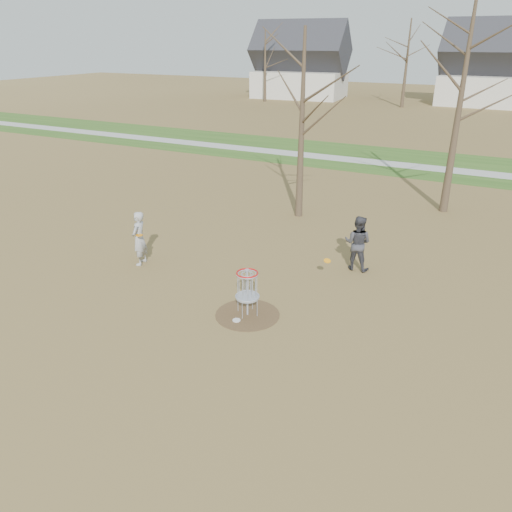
% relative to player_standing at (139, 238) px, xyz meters
% --- Properties ---
extents(ground, '(160.00, 160.00, 0.00)m').
position_rel_player_standing_xyz_m(ground, '(4.82, -1.38, -0.93)').
color(ground, brown).
rests_on(ground, ground).
extents(green_band, '(160.00, 8.00, 0.01)m').
position_rel_player_standing_xyz_m(green_band, '(4.82, 19.62, -0.92)').
color(green_band, '#2D5119').
rests_on(green_band, ground).
extents(footpath, '(160.00, 1.50, 0.01)m').
position_rel_player_standing_xyz_m(footpath, '(4.82, 18.62, -0.91)').
color(footpath, '#9E9E99').
rests_on(footpath, green_band).
extents(dirt_circle, '(1.80, 1.80, 0.01)m').
position_rel_player_standing_xyz_m(dirt_circle, '(4.82, -1.38, -0.92)').
color(dirt_circle, '#47331E').
rests_on(dirt_circle, ground).
extents(player_standing, '(0.57, 0.75, 1.85)m').
position_rel_player_standing_xyz_m(player_standing, '(0.00, 0.00, 0.00)').
color(player_standing, '#A3A3A3').
rests_on(player_standing, ground).
extents(player_throwing, '(0.90, 0.70, 1.85)m').
position_rel_player_standing_xyz_m(player_throwing, '(6.61, 2.93, -0.00)').
color(player_throwing, '#39393E').
rests_on(player_throwing, ground).
extents(disc_grounded, '(0.22, 0.22, 0.02)m').
position_rel_player_standing_xyz_m(disc_grounded, '(4.71, -1.81, -0.91)').
color(disc_grounded, silver).
rests_on(disc_grounded, dirt_circle).
extents(discs_in_play, '(6.08, 1.95, 0.47)m').
position_rel_player_standing_xyz_m(discs_in_play, '(3.31, 0.66, 0.03)').
color(discs_in_play, orange).
rests_on(discs_in_play, ground).
extents(disc_golf_basket, '(0.64, 0.64, 1.35)m').
position_rel_player_standing_xyz_m(disc_golf_basket, '(4.82, -1.38, -0.01)').
color(disc_golf_basket, '#9EA3AD').
rests_on(disc_golf_basket, ground).
extents(bare_trees, '(52.62, 44.98, 9.00)m').
position_rel_player_standing_xyz_m(bare_trees, '(6.60, 34.40, 4.42)').
color(bare_trees, '#382B1E').
rests_on(bare_trees, ground).
extents(houses_row, '(56.51, 10.01, 7.26)m').
position_rel_player_standing_xyz_m(houses_row, '(9.14, 51.18, 2.60)').
color(houses_row, silver).
rests_on(houses_row, ground).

